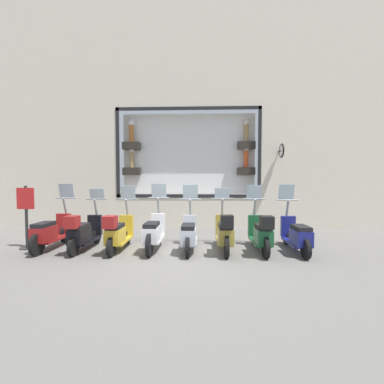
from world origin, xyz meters
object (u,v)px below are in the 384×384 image
object	(u,v)px
shop_sign_post	(26,215)
scooter_white_4	(154,233)
scooter_red_7	(51,232)
scooter_green_1	(261,233)
scooter_olive_2	(225,233)
scooter_silver_3	(189,234)
scooter_navy_0	(297,235)
scooter_black_6	(83,233)
scooter_yellow_5	(118,233)

from	to	relation	value
shop_sign_post	scooter_white_4	bearing A→B (deg)	-90.96
scooter_red_7	scooter_green_1	bearing A→B (deg)	-90.71
scooter_white_4	scooter_olive_2	bearing A→B (deg)	-92.13
scooter_olive_2	scooter_silver_3	size ratio (longest dim) A/B	1.01
scooter_navy_0	scooter_silver_3	bearing A→B (deg)	89.97
scooter_navy_0	scooter_white_4	bearing A→B (deg)	89.87
scooter_olive_2	scooter_red_7	size ratio (longest dim) A/B	1.00
scooter_green_1	scooter_white_4	world-z (taller)	scooter_white_4
shop_sign_post	scooter_olive_2	bearing A→B (deg)	-91.37
scooter_olive_2	scooter_black_6	size ratio (longest dim) A/B	1.01
scooter_white_4	scooter_green_1	bearing A→B (deg)	-91.46
scooter_yellow_5	shop_sign_post	xyz separation A→B (m)	(0.13, 2.44, 0.42)
scooter_navy_0	scooter_white_4	distance (m)	3.55
scooter_olive_2	scooter_silver_3	world-z (taller)	scooter_silver_3
shop_sign_post	scooter_silver_3	bearing A→B (deg)	-90.85
scooter_green_1	scooter_silver_3	distance (m)	1.78
scooter_olive_2	scooter_green_1	bearing A→B (deg)	-90.11
scooter_yellow_5	scooter_black_6	xyz separation A→B (m)	(-0.00, 0.89, -0.00)
scooter_silver_3	scooter_black_6	xyz separation A→B (m)	(-0.07, 2.66, 0.03)
scooter_olive_2	scooter_black_6	xyz separation A→B (m)	(-0.01, 3.55, -0.02)
scooter_yellow_5	scooter_red_7	xyz separation A→B (m)	(0.07, 1.77, -0.02)
scooter_navy_0	scooter_black_6	xyz separation A→B (m)	(-0.07, 5.32, 0.04)
scooter_white_4	scooter_black_6	xyz separation A→B (m)	(-0.08, 1.77, 0.01)
scooter_navy_0	scooter_silver_3	distance (m)	2.66
scooter_silver_3	scooter_white_4	size ratio (longest dim) A/B	0.99
scooter_navy_0	scooter_black_6	size ratio (longest dim) A/B	1.00
scooter_yellow_5	scooter_green_1	bearing A→B (deg)	-89.91
scooter_green_1	scooter_yellow_5	bearing A→B (deg)	90.09
scooter_silver_3	scooter_olive_2	bearing A→B (deg)	-93.82
scooter_black_6	scooter_white_4	bearing A→B (deg)	-87.54
shop_sign_post	scooter_yellow_5	bearing A→B (deg)	-93.03
scooter_olive_2	scooter_red_7	bearing A→B (deg)	89.18
scooter_silver_3	scooter_black_6	distance (m)	2.66
shop_sign_post	scooter_green_1	bearing A→B (deg)	-91.18
scooter_silver_3	scooter_black_6	world-z (taller)	scooter_silver_3
scooter_white_4	shop_sign_post	world-z (taller)	scooter_white_4
scooter_red_7	scooter_olive_2	bearing A→B (deg)	-90.82
scooter_navy_0	scooter_silver_3	xyz separation A→B (m)	(0.00, 2.66, 0.01)
scooter_silver_3	shop_sign_post	bearing A→B (deg)	89.15
scooter_silver_3	scooter_red_7	bearing A→B (deg)	89.93
scooter_red_7	shop_sign_post	world-z (taller)	scooter_red_7
scooter_green_1	scooter_yellow_5	xyz separation A→B (m)	(-0.01, 3.55, -0.01)
scooter_red_7	scooter_navy_0	bearing A→B (deg)	-90.05
scooter_olive_2	shop_sign_post	bearing A→B (deg)	88.63
scooter_black_6	shop_sign_post	bearing A→B (deg)	85.14
scooter_navy_0	scooter_white_4	size ratio (longest dim) A/B	0.99
scooter_navy_0	scooter_olive_2	bearing A→B (deg)	91.87
scooter_white_4	scooter_yellow_5	world-z (taller)	scooter_white_4
scooter_yellow_5	shop_sign_post	size ratio (longest dim) A/B	1.10
scooter_navy_0	shop_sign_post	xyz separation A→B (m)	(0.06, 6.88, 0.46)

